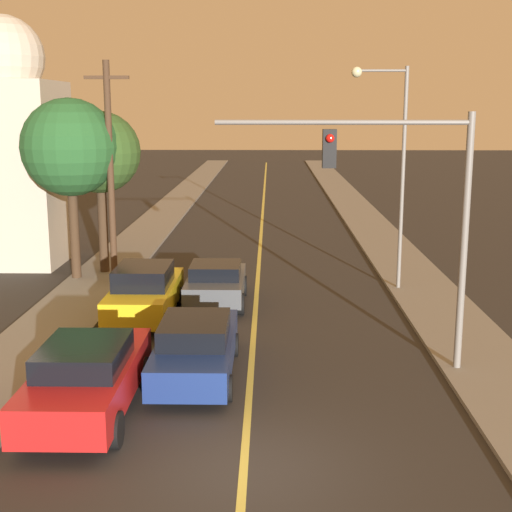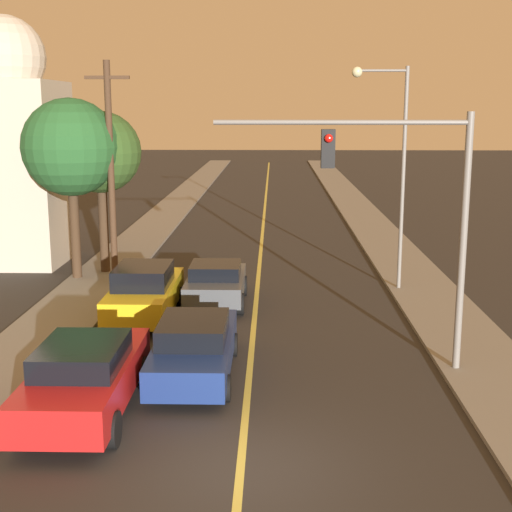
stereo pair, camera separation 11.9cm
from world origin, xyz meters
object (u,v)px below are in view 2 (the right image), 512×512
(tree_left_near, at_px, (71,148))
(tree_left_far, at_px, (100,153))
(car_outer_lane_second, at_px, (145,292))
(car_outer_lane_front, at_px, (85,376))
(streetlamp_right, at_px, (392,150))
(traffic_signal_mast, at_px, (404,194))
(domed_building_left, at_px, (10,149))
(car_near_lane_front, at_px, (194,347))
(utility_pole_left, at_px, (111,169))
(car_near_lane_second, at_px, (216,283))

(tree_left_near, height_order, tree_left_far, tree_left_near)
(tree_left_near, bearing_deg, car_outer_lane_second, -54.83)
(car_outer_lane_front, relative_size, streetlamp_right, 0.64)
(traffic_signal_mast, relative_size, tree_left_near, 0.93)
(tree_left_far, height_order, domed_building_left, domed_building_left)
(car_near_lane_front, height_order, utility_pole_left, utility_pole_left)
(car_near_lane_second, relative_size, traffic_signal_mast, 0.62)
(utility_pole_left, relative_size, tree_left_near, 1.19)
(car_outer_lane_second, bearing_deg, car_outer_lane_front, -90.00)
(tree_left_near, bearing_deg, streetlamp_right, -6.48)
(car_near_lane_second, bearing_deg, tree_left_near, 149.23)
(car_near_lane_second, height_order, tree_left_near, tree_left_near)
(car_outer_lane_second, xyz_separation_m, streetlamp_right, (8.07, 3.64, 4.18))
(car_near_lane_second, distance_m, car_outer_lane_second, 2.65)
(streetlamp_right, distance_m, domed_building_left, 15.69)
(car_outer_lane_second, height_order, streetlamp_right, streetlamp_right)
(tree_left_near, bearing_deg, car_outer_lane_front, -73.87)
(utility_pole_left, xyz_separation_m, tree_left_near, (-1.56, 0.49, 0.72))
(tree_left_far, bearing_deg, domed_building_left, 152.66)
(utility_pole_left, bearing_deg, car_near_lane_second, -35.21)
(utility_pole_left, height_order, tree_left_near, utility_pole_left)
(domed_building_left, bearing_deg, car_outer_lane_second, -49.71)
(traffic_signal_mast, distance_m, tree_left_far, 14.23)
(traffic_signal_mast, height_order, tree_left_near, tree_left_near)
(car_outer_lane_front, bearing_deg, domed_building_left, 114.40)
(car_near_lane_second, height_order, utility_pole_left, utility_pole_left)
(traffic_signal_mast, bearing_deg, car_outer_lane_front, -159.07)
(car_near_lane_front, bearing_deg, streetlamp_right, 54.94)
(car_near_lane_second, xyz_separation_m, traffic_signal_mast, (5.01, -6.04, 3.68))
(tree_left_near, bearing_deg, car_near_lane_second, -30.77)
(domed_building_left, bearing_deg, car_outer_lane_front, -65.60)
(utility_pole_left, distance_m, tree_left_far, 1.73)
(car_outer_lane_front, distance_m, domed_building_left, 17.27)
(car_near_lane_front, xyz_separation_m, tree_left_far, (-4.73, 10.85, 3.98))
(traffic_signal_mast, bearing_deg, utility_pole_left, 135.49)
(car_outer_lane_front, xyz_separation_m, tree_left_near, (-3.49, 12.07, 4.14))
(utility_pole_left, distance_m, domed_building_left, 6.27)
(traffic_signal_mast, bearing_deg, streetlamp_right, 83.11)
(car_near_lane_front, bearing_deg, car_outer_lane_second, 113.11)
(car_near_lane_front, distance_m, tree_left_far, 12.49)
(traffic_signal_mast, xyz_separation_m, streetlamp_right, (0.97, 8.05, 0.59))
(car_near_lane_front, height_order, streetlamp_right, streetlamp_right)
(car_outer_lane_second, height_order, domed_building_left, domed_building_left)
(car_near_lane_second, relative_size, tree_left_near, 0.57)
(utility_pole_left, bearing_deg, car_outer_lane_second, -66.65)
(car_outer_lane_front, relative_size, traffic_signal_mast, 0.79)
(car_outer_lane_front, bearing_deg, car_outer_lane_second, 90.00)
(car_near_lane_front, distance_m, streetlamp_right, 11.25)
(car_near_lane_front, relative_size, car_near_lane_second, 1.25)
(car_near_lane_front, xyz_separation_m, tree_left_near, (-5.58, 9.84, 4.23))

